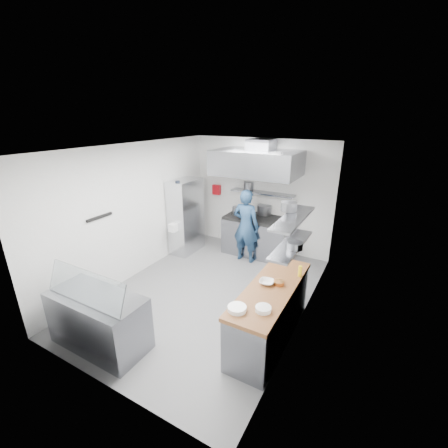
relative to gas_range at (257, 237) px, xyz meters
The scene contains 34 objects.
floor 2.15m from the gas_range, 92.73° to the right, with size 5.00×5.00×0.00m, color #5A5A5C.
ceiling 3.15m from the gas_range, 92.73° to the right, with size 5.00×5.00×0.00m, color silver.
wall_back 1.04m from the gas_range, 104.04° to the left, with size 3.60×0.02×2.80m, color white.
wall_front 4.70m from the gas_range, 91.25° to the right, with size 3.60×0.02×2.80m, color white.
wall_left 2.99m from the gas_range, 132.14° to the right, with size 5.00×0.02×2.80m, color white.
wall_right 2.86m from the gas_range, 51.01° to the right, with size 5.00×0.02×2.80m, color white.
gas_range is the anchor object (origin of this frame).
cooktop 0.48m from the gas_range, ahead, with size 1.57×0.78×0.06m, color black.
stock_pot_left 0.82m from the gas_range, behind, with size 0.25×0.25×0.20m, color slate.
stock_pot_mid 0.70m from the gas_range, 80.86° to the left, with size 0.36×0.36×0.24m, color slate.
over_range_shelf 1.10m from the gas_range, 90.00° to the left, with size 1.60×0.30×0.04m, color gray.
shelf_pot_a 1.31m from the gas_range, 138.32° to the left, with size 0.25×0.25×0.18m, color slate.
extractor_hood 1.86m from the gas_range, 90.00° to the right, with size 1.90×1.15×0.55m, color gray.
hood_duct 2.23m from the gas_range, 90.00° to the left, with size 0.55×0.55×0.24m, color slate.
red_firebox 1.70m from the gas_range, 165.86° to the left, with size 0.22×0.10×0.26m, color #AE0D17.
chef 0.64m from the gas_range, 100.52° to the right, with size 0.64×0.42×1.75m, color navy.
wire_rack 1.84m from the gas_range, 156.83° to the right, with size 0.50×0.90×1.85m, color silver.
rack_bin_a 2.06m from the gas_range, 143.47° to the right, with size 0.17×0.21×0.19m, color white.
rack_bin_b 2.01m from the gas_range, 153.23° to the right, with size 0.12×0.16×0.14m, color yellow.
rack_jar 2.32m from the gas_range, 146.88° to the right, with size 0.11×0.11×0.18m, color black.
knife_strip 3.70m from the gas_range, 122.01° to the right, with size 0.04×0.55×0.05m, color black.
prep_counter_base 3.03m from the gas_range, 62.93° to the right, with size 0.62×2.00×0.84m, color gray.
prep_counter_top 3.06m from the gas_range, 62.93° to the right, with size 0.65×2.04×0.06m, color brown.
plate_stack_a 3.69m from the gas_range, 71.10° to the right, with size 0.25×0.25×0.06m, color white.
plate_stack_b 3.66m from the gas_range, 65.75° to the right, with size 0.21×0.21×0.06m, color white.
copper_pan 3.01m from the gas_range, 60.73° to the right, with size 0.16×0.16×0.06m, color #B56F33.
squeeze_bottle 2.80m from the gas_range, 52.90° to the right, with size 0.06×0.06×0.18m, color yellow.
mixing_bowl 2.99m from the gas_range, 64.28° to the right, with size 0.22×0.22×0.05m, color white.
wall_shelf_lower 3.04m from the gas_range, 57.31° to the right, with size 0.30×1.30×0.04m, color gray.
wall_shelf_upper 3.21m from the gas_range, 57.31° to the right, with size 0.30×1.30×0.04m, color gray.
shelf_pot_c 3.23m from the gas_range, 57.34° to the right, with size 0.22×0.22×0.10m, color slate.
shelf_pot_d 3.01m from the gas_range, 57.31° to the right, with size 0.24×0.24×0.14m, color slate.
display_case 4.18m from the gas_range, 100.93° to the right, with size 1.50×0.70×0.85m, color gray.
display_glass 4.34m from the gas_range, 100.62° to the right, with size 1.47×0.02×0.45m, color silver.
Camera 1 is at (2.73, -4.32, 3.31)m, focal length 24.00 mm.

